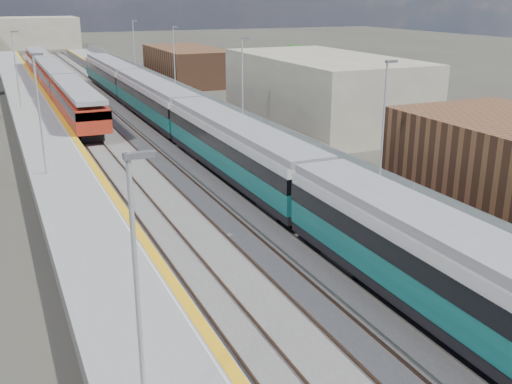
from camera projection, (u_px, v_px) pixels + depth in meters
ground at (145, 128)px, 55.96m from camera, size 320.00×320.00×0.00m
ballast_bed at (115, 124)px, 57.26m from camera, size 10.50×155.00×0.06m
tracks at (118, 120)px, 58.92m from camera, size 8.96×160.00×0.17m
platform_right at (190, 113)px, 59.98m from camera, size 4.70×155.00×8.52m
platform_left at (40, 125)px, 54.48m from camera, size 4.30×155.00×8.52m
green_train at (188, 118)px, 48.04m from camera, size 3.05×84.70×3.35m
red_train at (54, 78)px, 73.23m from camera, size 2.89×58.56×3.65m
tree_d at (294, 65)px, 69.27m from camera, size 4.80×4.80×6.50m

